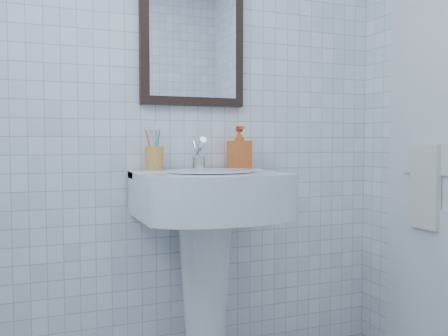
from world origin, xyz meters
name	(u,v)px	position (x,y,z in m)	size (l,w,h in m)	color
wall_back	(170,103)	(0.00, 1.20, 1.25)	(2.20, 0.02, 2.50)	white
washbasin	(207,240)	(0.11, 0.99, 0.64)	(0.62, 0.45, 0.95)	white
faucet	(199,157)	(0.11, 1.10, 1.00)	(0.06, 0.13, 0.15)	white
toothbrush_cup	(154,158)	(-0.09, 1.12, 1.00)	(0.09, 0.09, 0.11)	gold
soap_dispenser	(239,148)	(0.31, 1.10, 1.04)	(0.09, 0.09, 0.20)	#D74115
wall_mirror	(193,39)	(0.11, 1.18, 1.55)	(0.50, 0.04, 0.62)	black
towel_ring	(429,147)	(1.06, 0.68, 1.05)	(0.18, 0.18, 0.01)	white
hand_towel	(425,187)	(1.04, 0.68, 0.87)	(0.03, 0.16, 0.38)	silver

